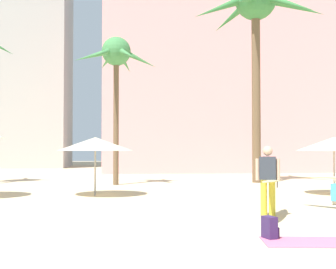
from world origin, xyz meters
name	(u,v)px	position (x,y,z in m)	size (l,w,h in m)	color
hotel_pink	(256,70)	(9.71, 30.47, 8.01)	(24.20, 9.78, 16.02)	pink
palm_tree_far_left	(116,60)	(-1.42, 16.44, 5.89)	(3.96, 3.77, 6.97)	brown
palm_tree_center	(256,12)	(5.61, 17.20, 8.60)	(6.85, 6.31, 10.34)	brown
cafe_umbrella_0	(334,144)	(6.60, 10.90, 1.86)	(2.71, 2.71, 2.12)	gray
cafe_umbrella_2	(95,144)	(-2.13, 11.50, 1.86)	(2.70, 2.70, 2.10)	gray
beach_towel	(317,242)	(2.23, 2.64, 0.01)	(1.93, 0.98, 0.01)	#EF6684
backpack	(270,228)	(1.50, 3.04, 0.20)	(0.29, 0.33, 0.42)	#342250
person_far_left	(269,179)	(2.39, 5.74, 0.94)	(1.49, 2.61, 1.75)	gold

